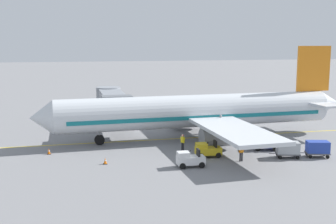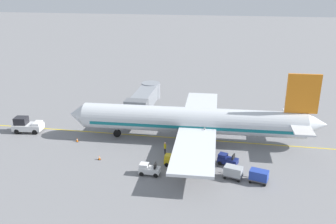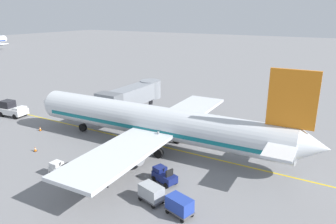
% 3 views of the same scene
% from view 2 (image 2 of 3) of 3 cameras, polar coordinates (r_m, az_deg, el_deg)
% --- Properties ---
extents(ground_plane, '(400.00, 400.00, 0.00)m').
position_cam_2_polar(ground_plane, '(54.56, 3.53, -4.24)').
color(ground_plane, slate).
extents(gate_lead_in_line, '(0.24, 80.00, 0.01)m').
position_cam_2_polar(gate_lead_in_line, '(54.55, 3.53, -4.23)').
color(gate_lead_in_line, gold).
rests_on(gate_lead_in_line, ground).
extents(parked_airliner, '(30.17, 37.30, 10.63)m').
position_cam_2_polar(parked_airliner, '(52.72, 4.00, -1.38)').
color(parked_airliner, silver).
rests_on(parked_airliner, ground).
extents(jet_bridge, '(13.08, 3.50, 4.98)m').
position_cam_2_polar(jet_bridge, '(61.51, -3.69, 2.06)').
color(jet_bridge, gray).
rests_on(jet_bridge, ground).
extents(pushback_tractor, '(2.66, 4.61, 2.40)m').
position_cam_2_polar(pushback_tractor, '(60.67, -21.24, -1.94)').
color(pushback_tractor, silver).
rests_on(pushback_tractor, ground).
extents(baggage_tug_lead, '(1.43, 2.57, 1.62)m').
position_cam_2_polar(baggage_tug_lead, '(46.78, 0.89, -7.58)').
color(baggage_tug_lead, gold).
rests_on(baggage_tug_lead, ground).
extents(baggage_tug_trailing, '(1.94, 2.75, 1.62)m').
position_cam_2_polar(baggage_tug_trailing, '(47.53, 9.27, -7.40)').
color(baggage_tug_trailing, navy).
rests_on(baggage_tug_trailing, ground).
extents(baggage_tug_spare, '(1.38, 2.55, 1.62)m').
position_cam_2_polar(baggage_tug_spare, '(44.78, -3.02, -8.96)').
color(baggage_tug_spare, silver).
rests_on(baggage_tug_spare, ground).
extents(baggage_cart_front, '(1.85, 2.98, 1.58)m').
position_cam_2_polar(baggage_cart_front, '(44.45, 10.18, -9.17)').
color(baggage_cart_front, '#4C4C51').
rests_on(baggage_cart_front, ground).
extents(baggage_cart_second_in_train, '(1.85, 2.98, 1.58)m').
position_cam_2_polar(baggage_cart_second_in_train, '(44.25, 14.05, -9.62)').
color(baggage_cart_second_in_train, '#4C4C51').
rests_on(baggage_cart_second_in_train, ground).
extents(ground_crew_wing_walker, '(0.29, 0.73, 1.69)m').
position_cam_2_polar(ground_crew_wing_walker, '(44.51, 3.84, -8.81)').
color(ground_crew_wing_walker, '#232328').
rests_on(ground_crew_wing_walker, ground).
extents(ground_crew_loader, '(0.70, 0.38, 1.69)m').
position_cam_2_polar(ground_crew_loader, '(49.59, -0.48, -5.59)').
color(ground_crew_loader, '#232328').
rests_on(ground_crew_loader, ground).
extents(safety_cone_nose_left, '(0.36, 0.36, 0.59)m').
position_cam_2_polar(safety_cone_nose_left, '(55.08, -14.06, -4.27)').
color(safety_cone_nose_left, black).
rests_on(safety_cone_nose_left, ground).
extents(safety_cone_nose_right, '(0.36, 0.36, 0.59)m').
position_cam_2_polar(safety_cone_nose_right, '(49.19, -10.71, -7.05)').
color(safety_cone_nose_right, black).
rests_on(safety_cone_nose_right, ground).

